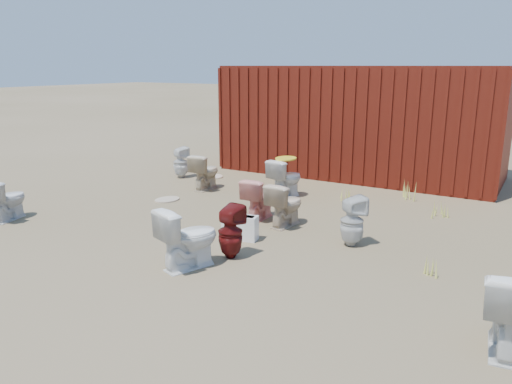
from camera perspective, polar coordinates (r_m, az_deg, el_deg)
The scene contains 22 objects.
ground at distance 7.20m, azimuth -2.46°, elevation -5.26°, with size 100.00×100.00×0.00m, color brown.
shipping_container at distance 11.56m, azimuth 11.89°, elevation 7.98°, with size 6.00×2.40×2.40m, color #4E110D.
toilet_front_a at distance 8.88m, azimuth -26.58°, elevation -0.75°, with size 0.38×0.66×0.67m, color silver.
toilet_front_pink at distance 7.99m, azimuth 0.38°, elevation -0.73°, with size 0.38×0.66×0.67m, color pink.
toilet_front_c at distance 6.11m, azimuth -7.74°, elevation -5.19°, with size 0.43×0.75×0.77m, color white.
toilet_front_maroon at distance 6.38m, azimuth -2.94°, elevation -4.59°, with size 0.31×0.32×0.69m, color #5B100F.
toilet_front_e at distance 4.87m, azimuth 26.81°, elevation -11.88°, with size 0.43×0.75×0.77m, color white.
toilet_back_a at distance 11.07m, azimuth -8.63°, elevation 3.36°, with size 0.31×0.31×0.68m, color silver.
toilet_back_beige_left at distance 9.97m, azimuth -5.84°, elevation 2.32°, with size 0.40×0.70×0.71m, color beige.
toilet_back_beige_right at distance 7.65m, azimuth 3.37°, elevation -1.42°, with size 0.38×0.67×0.68m, color beige.
toilet_back_yellowlid at distance 9.31m, azimuth 3.40°, elevation 1.57°, with size 0.41×0.71×0.73m, color white.
toilet_back_e at distance 6.91m, azimuth 10.92°, elevation -3.30°, with size 0.32×0.32×0.70m, color silver.
yellow_lid at distance 9.24m, azimuth 3.44°, elevation 3.85°, with size 0.37×0.46×0.03m, color yellow.
loose_tank at distance 7.10m, azimuth -1.84°, elevation -4.06°, with size 0.50×0.20×0.35m, color white.
loose_lid_near at distance 9.31m, azimuth -10.12°, elevation -0.86°, with size 0.38×0.49×0.02m, color tan.
loose_lid_far at distance 11.11m, azimuth -4.75°, elevation 1.78°, with size 0.36×0.47×0.02m, color #CBB093.
weed_clump_a at distance 10.62m, azimuth -5.44°, elevation 1.83°, with size 0.36×0.36×0.26m, color #B9B94A.
weed_clump_b at distance 9.25m, azimuth 10.40°, elevation -0.18°, with size 0.32×0.32×0.27m, color #B9B94A.
weed_clump_c at distance 8.67m, azimuth 20.39°, elevation -1.82°, with size 0.36×0.36×0.27m, color #B9B94A.
weed_clump_d at distance 10.25m, azimuth 3.93°, elevation 1.49°, with size 0.30×0.30×0.29m, color #B9B94A.
weed_clump_e at distance 9.68m, azimuth 17.04°, elevation 0.24°, with size 0.34×0.34×0.33m, color #B9B94A.
weed_clump_f at distance 6.26m, azimuth 19.81°, elevation -8.19°, with size 0.28×0.28×0.21m, color #B9B94A.
Camera 1 is at (3.74, -5.67, 2.41)m, focal length 35.00 mm.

